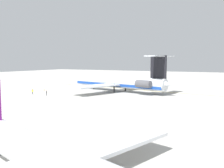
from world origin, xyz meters
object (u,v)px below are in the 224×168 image
object	(u,v)px
main_jetliner	(120,82)
ground_crew_near_nose	(33,91)
safety_cone_nose	(44,90)
ground_crew_near_tail	(123,82)
safety_cone_wingtip	(98,84)
ground_crew_portside	(47,92)
airliner_far_left	(54,162)

from	to	relation	value
main_jetliner	ground_crew_near_nose	size ratio (longest dim) A/B	24.94
main_jetliner	safety_cone_nose	size ratio (longest dim) A/B	80.55
ground_crew_near_tail	main_jetliner	bearing A→B (deg)	-139.00
safety_cone_nose	safety_cone_wingtip	xyz separation A→B (m)	(-6.47, -28.44, 0.00)
ground_crew_near_tail	safety_cone_wingtip	xyz separation A→B (m)	(10.04, 5.71, -0.84)
ground_crew_near_tail	safety_cone_nose	size ratio (longest dim) A/B	3.20
main_jetliner	ground_crew_near_nose	distance (m)	30.54
main_jetliner	ground_crew_portside	xyz separation A→B (m)	(16.11, 20.67, -2.43)
safety_cone_nose	safety_cone_wingtip	bearing A→B (deg)	-102.83
ground_crew_near_nose	safety_cone_nose	xyz separation A→B (m)	(4.47, -10.27, -0.85)
ground_crew_near_nose	safety_cone_wingtip	xyz separation A→B (m)	(-2.00, -38.71, -0.85)
safety_cone_wingtip	main_jetliner	bearing A→B (deg)	138.36
safety_cone_wingtip	airliner_far_left	bearing A→B (deg)	119.30
airliner_far_left	safety_cone_nose	xyz separation A→B (m)	(53.73, -55.75, -2.42)
main_jetliner	airliner_far_left	world-z (taller)	main_jetliner
ground_crew_near_nose	ground_crew_portside	size ratio (longest dim) A/B	1.02
main_jetliner	safety_cone_wingtip	size ratio (longest dim) A/B	80.55
main_jetliner	safety_cone_nose	bearing A→B (deg)	31.98
main_jetliner	airliner_far_left	bearing A→B (deg)	123.51
airliner_far_left	ground_crew_near_nose	distance (m)	67.05
ground_crew_portside	safety_cone_nose	world-z (taller)	ground_crew_portside
main_jetliner	ground_crew_near_nose	bearing A→B (deg)	53.54
ground_crew_near_nose	safety_cone_wingtip	world-z (taller)	ground_crew_near_nose
main_jetliner	ground_crew_near_tail	bearing A→B (deg)	-54.79
ground_crew_near_nose	safety_cone_wingtip	bearing A→B (deg)	-35.98
safety_cone_wingtip	ground_crew_near_tail	bearing A→B (deg)	-150.38
airliner_far_left	ground_crew_near_tail	bearing A→B (deg)	128.90
main_jetliner	safety_cone_nose	xyz separation A→B (m)	(27.08, 10.12, -3.27)
airliner_far_left	safety_cone_nose	bearing A→B (deg)	150.35
ground_crew_near_tail	ground_crew_portside	world-z (taller)	ground_crew_near_tail
main_jetliner	safety_cone_nose	world-z (taller)	main_jetliner
ground_crew_portside	safety_cone_nose	size ratio (longest dim) A/B	3.18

